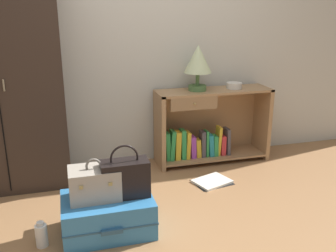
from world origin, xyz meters
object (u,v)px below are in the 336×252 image
(bookshelf, at_px, (207,128))
(train_case, at_px, (95,183))
(suitcase_large, at_px, (108,214))
(open_book_on_floor, at_px, (212,182))
(bowl, at_px, (234,86))
(bottle, at_px, (41,235))
(table_lamp, at_px, (198,61))
(wardrobe, at_px, (1,80))
(handbag, at_px, (125,178))

(bookshelf, distance_m, train_case, 1.55)
(suitcase_large, distance_m, open_book_on_floor, 1.11)
(bowl, height_order, bottle, bowl)
(bookshelf, xyz_separation_m, bowl, (0.26, -0.01, 0.42))
(table_lamp, xyz_separation_m, bottle, (-1.44, -1.07, -0.93))
(suitcase_large, bearing_deg, train_case, 164.94)
(suitcase_large, relative_size, open_book_on_floor, 1.69)
(wardrobe, bearing_deg, bookshelf, 2.00)
(bowl, bearing_deg, table_lamp, 178.50)
(handbag, relative_size, open_book_on_floor, 1.02)
(suitcase_large, bearing_deg, table_lamp, 45.20)
(bookshelf, relative_size, open_book_on_floor, 3.08)
(wardrobe, relative_size, table_lamp, 4.34)
(bottle, xyz_separation_m, open_book_on_floor, (1.42, 0.57, -0.07))
(table_lamp, distance_m, open_book_on_floor, 1.11)
(bottle, bearing_deg, handbag, 5.27)
(bookshelf, height_order, bottle, bookshelf)
(bowl, distance_m, train_case, 1.80)
(wardrobe, relative_size, open_book_on_floor, 5.07)
(bowl, bearing_deg, train_case, -146.05)
(suitcase_large, distance_m, train_case, 0.25)
(table_lamp, bearing_deg, suitcase_large, -134.80)
(wardrobe, bearing_deg, bottle, -75.13)
(suitcase_large, height_order, open_book_on_floor, suitcase_large)
(bowl, relative_size, handbag, 0.41)
(bookshelf, xyz_separation_m, table_lamp, (-0.12, -0.00, 0.67))
(bowl, height_order, suitcase_large, bowl)
(table_lamp, relative_size, bottle, 2.43)
(table_lamp, height_order, train_case, table_lamp)
(table_lamp, xyz_separation_m, suitcase_large, (-1.00, -1.01, -0.88))
(wardrobe, distance_m, table_lamp, 1.71)
(handbag, bearing_deg, suitcase_large, 177.13)
(handbag, bearing_deg, bookshelf, 45.81)
(bookshelf, distance_m, handbag, 1.42)
(bowl, height_order, open_book_on_floor, bowl)
(train_case, bearing_deg, handbag, -7.46)
(open_book_on_floor, bearing_deg, table_lamp, 87.70)
(table_lamp, bearing_deg, handbag, -130.73)
(suitcase_large, xyz_separation_m, handbag, (0.13, -0.01, 0.26))
(wardrobe, relative_size, bottle, 10.56)
(suitcase_large, bearing_deg, wardrobe, 126.68)
(suitcase_large, xyz_separation_m, train_case, (-0.07, 0.02, 0.24))
(wardrobe, xyz_separation_m, handbag, (0.83, -0.96, -0.54))
(wardrobe, xyz_separation_m, bottle, (0.27, -1.01, -0.85))
(bookshelf, height_order, suitcase_large, bookshelf)
(wardrobe, distance_m, bowl, 2.09)
(bookshelf, relative_size, table_lamp, 2.63)
(wardrobe, xyz_separation_m, open_book_on_floor, (1.69, -0.44, -0.92))
(bookshelf, relative_size, suitcase_large, 1.82)
(wardrobe, bearing_deg, open_book_on_floor, -14.46)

